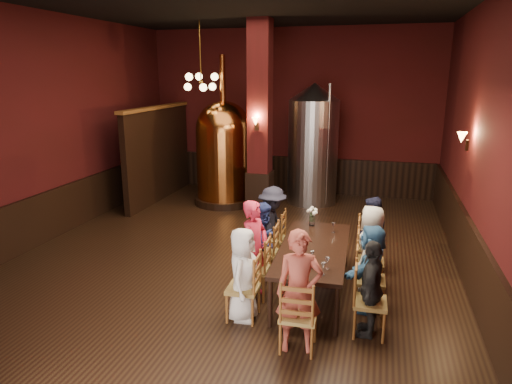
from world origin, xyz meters
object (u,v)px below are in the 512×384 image
(rose_vase, at_px, (312,213))
(person_0, at_px, (243,274))
(dining_table, at_px, (314,251))
(copper_kettle, at_px, (224,151))
(person_1, at_px, (255,250))
(steel_vessel, at_px, (313,144))
(person_2, at_px, (264,241))

(rose_vase, bearing_deg, person_0, -107.35)
(dining_table, relative_size, person_0, 1.84)
(dining_table, relative_size, copper_kettle, 0.65)
(person_0, relative_size, rose_vase, 3.92)
(dining_table, distance_m, copper_kettle, 5.36)
(person_1, bearing_deg, rose_vase, -8.67)
(person_0, distance_m, copper_kettle, 5.89)
(person_0, bearing_deg, steel_vessel, -0.74)
(dining_table, bearing_deg, copper_kettle, 122.16)
(person_0, relative_size, person_1, 0.87)
(dining_table, distance_m, person_2, 0.91)
(rose_vase, bearing_deg, steel_vessel, 98.59)
(person_1, bearing_deg, dining_table, -49.67)
(person_0, bearing_deg, person_2, 1.37)
(person_2, height_order, rose_vase, person_2)
(person_1, xyz_separation_m, person_2, (-0.02, 0.66, -0.11))
(person_2, height_order, steel_vessel, steel_vessel)
(person_1, relative_size, rose_vase, 4.51)
(copper_kettle, bearing_deg, person_2, -62.64)
(dining_table, relative_size, steel_vessel, 0.79)
(dining_table, bearing_deg, rose_vase, 98.50)
(person_1, relative_size, copper_kettle, 0.41)
(copper_kettle, height_order, steel_vessel, copper_kettle)
(steel_vessel, bearing_deg, dining_table, -81.04)
(person_2, distance_m, steel_vessel, 4.85)
(person_1, bearing_deg, person_2, 19.11)
(person_2, bearing_deg, person_0, -165.93)
(person_1, height_order, copper_kettle, copper_kettle)
(person_2, xyz_separation_m, copper_kettle, (-2.12, 4.10, 0.71))
(person_1, distance_m, steel_vessel, 5.49)
(dining_table, height_order, person_0, person_0)
(dining_table, xyz_separation_m, person_1, (-0.84, -0.36, 0.07))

